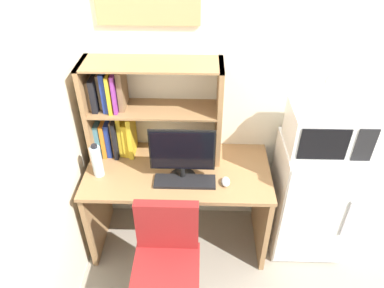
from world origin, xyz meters
The scene contains 11 objects.
wall_back centered at (0.40, 0.02, 1.30)m, with size 6.40×0.04×2.60m, color silver.
desk centered at (-0.90, -0.32, 0.52)m, with size 1.30×0.63×0.74m.
hutch_bookshelf centered at (-1.23, -0.13, 1.11)m, with size 0.93×0.28×0.72m.
monitor centered at (-0.86, -0.40, 0.95)m, with size 0.43×0.18×0.39m.
keyboard centered at (-0.84, -0.45, 0.75)m, with size 0.41×0.13×0.02m, color black.
computer_mouse centered at (-0.57, -0.45, 0.76)m, with size 0.06×0.09×0.04m, color silver.
water_bottle centered at (-1.44, -0.39, 0.86)m, with size 0.07×0.07×0.26m.
mini_fridge centered at (0.08, -0.29, 0.47)m, with size 0.52×0.50×0.94m.
microwave centered at (0.08, -0.29, 1.09)m, with size 0.50×0.36×0.30m.
desk_fan centered at (0.08, -0.29, 1.39)m, with size 0.17×0.11×0.27m.
desk_chair centered at (-0.94, -0.92, 0.40)m, with size 0.47×0.47×0.88m.
Camera 1 is at (-0.74, -2.27, 2.41)m, focal length 34.01 mm.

